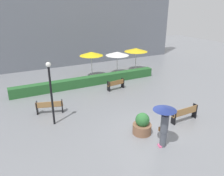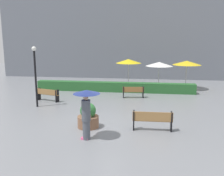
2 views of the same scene
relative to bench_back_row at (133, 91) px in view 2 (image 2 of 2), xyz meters
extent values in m
plane|color=gray|center=(-1.48, -6.44, -0.49)|extent=(60.00, 60.00, 0.00)
cube|color=olive|center=(-0.01, 0.06, -0.05)|extent=(1.58, 0.48, 0.04)
cube|color=olive|center=(0.01, -0.10, 0.15)|extent=(1.55, 0.25, 0.37)
cube|color=black|center=(-0.72, -0.06, -0.07)|extent=(0.11, 0.37, 0.83)
cube|color=black|center=(0.71, 0.13, -0.07)|extent=(0.11, 0.37, 0.83)
cube|color=#9E7242|center=(1.24, -6.53, -0.01)|extent=(1.86, 0.27, 0.04)
cube|color=#9E7242|center=(1.25, -6.66, 0.22)|extent=(1.86, 0.08, 0.43)
cube|color=black|center=(0.38, -6.57, -0.02)|extent=(0.07, 0.33, 0.93)
cube|color=black|center=(2.11, -6.53, -0.02)|extent=(0.07, 0.33, 0.93)
cube|color=#9E7242|center=(-5.84, -1.76, -0.02)|extent=(1.72, 0.74, 0.04)
cube|color=#9E7242|center=(-5.88, -1.90, 0.18)|extent=(1.66, 0.53, 0.37)
cube|color=black|center=(-6.61, -1.55, -0.06)|extent=(0.16, 0.36, 0.85)
cube|color=black|center=(-5.08, -2.01, -0.06)|extent=(0.16, 0.36, 0.85)
cylinder|color=#4C515B|center=(-1.57, -8.00, -0.07)|extent=(0.32, 0.32, 0.83)
cube|color=#F2598C|center=(-1.63, -7.99, -0.45)|extent=(0.36, 0.31, 0.08)
cylinder|color=#4C515B|center=(-1.57, -8.00, 0.79)|extent=(0.38, 0.38, 0.90)
sphere|color=tan|center=(-1.57, -8.00, 1.35)|extent=(0.21, 0.21, 0.21)
cube|color=brown|center=(-1.55, -7.78, 0.39)|extent=(0.29, 0.15, 0.22)
cylinder|color=black|center=(-1.55, -7.90, 1.12)|extent=(0.02, 0.02, 0.90)
cone|color=navy|center=(-1.55, -7.90, 1.57)|extent=(1.14, 1.14, 0.16)
cylinder|color=brown|center=(-1.84, -6.54, -0.21)|extent=(1.03, 1.03, 0.56)
sphere|color=#2D6B33|center=(-1.84, -6.54, 0.35)|extent=(0.77, 0.77, 0.77)
cylinder|color=black|center=(-5.93, -3.32, 1.29)|extent=(0.12, 0.12, 3.55)
sphere|color=white|center=(-5.93, -3.32, 3.18)|extent=(0.28, 0.28, 0.28)
cylinder|color=silver|center=(-0.64, 3.73, 0.70)|extent=(0.06, 0.06, 2.37)
cone|color=yellow|center=(-0.64, 3.73, 1.88)|extent=(2.19, 2.19, 0.35)
cylinder|color=silver|center=(1.98, 3.51, 0.60)|extent=(0.06, 0.06, 2.17)
cone|color=white|center=(1.98, 3.51, 1.69)|extent=(2.28, 2.28, 0.35)
cylinder|color=silver|center=(4.30, 3.75, 0.66)|extent=(0.06, 0.06, 2.29)
cone|color=yellow|center=(4.30, 3.75, 1.80)|extent=(2.37, 2.37, 0.35)
cube|color=#28602D|center=(-1.67, 1.96, -0.09)|extent=(12.96, 0.70, 0.78)
cube|color=slate|center=(-1.48, 9.56, 5.30)|extent=(28.00, 1.20, 11.57)
camera|label=1|loc=(-8.08, -15.18, 6.27)|focal=35.32mm
camera|label=2|loc=(0.88, -17.69, 3.71)|focal=39.40mm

